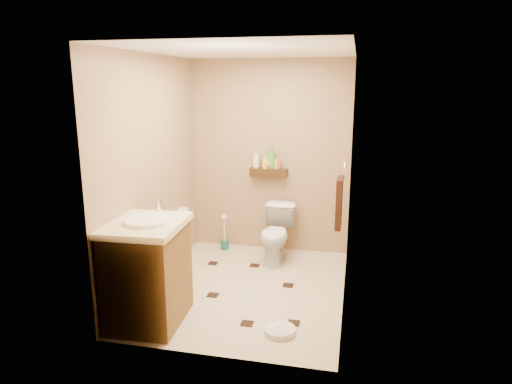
# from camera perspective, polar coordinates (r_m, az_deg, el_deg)

# --- Properties ---
(ground) EXTENTS (2.50, 2.50, 0.00)m
(ground) POSITION_cam_1_polar(r_m,az_deg,el_deg) (4.91, -1.14, -11.92)
(ground) COLOR beige
(ground) RESTS_ON ground
(wall_back) EXTENTS (2.00, 0.04, 2.40)m
(wall_back) POSITION_cam_1_polar(r_m,az_deg,el_deg) (5.73, 1.74, 4.37)
(wall_back) COLOR #A4815E
(wall_back) RESTS_ON ground
(wall_front) EXTENTS (2.00, 0.04, 2.40)m
(wall_front) POSITION_cam_1_polar(r_m,az_deg,el_deg) (3.36, -6.24, -2.25)
(wall_front) COLOR #A4815E
(wall_front) RESTS_ON ground
(wall_left) EXTENTS (0.04, 2.50, 2.40)m
(wall_left) POSITION_cam_1_polar(r_m,az_deg,el_deg) (4.86, -12.75, 2.39)
(wall_left) COLOR #A4815E
(wall_left) RESTS_ON ground
(wall_right) EXTENTS (0.04, 2.50, 2.40)m
(wall_right) POSITION_cam_1_polar(r_m,az_deg,el_deg) (4.41, 11.53, 1.33)
(wall_right) COLOR #A4815E
(wall_right) RESTS_ON ground
(ceiling) EXTENTS (2.00, 2.50, 0.02)m
(ceiling) POSITION_cam_1_polar(r_m,az_deg,el_deg) (4.45, -1.29, 17.25)
(ceiling) COLOR white
(ceiling) RESTS_ON wall_back
(wall_shelf) EXTENTS (0.46, 0.14, 0.10)m
(wall_shelf) POSITION_cam_1_polar(r_m,az_deg,el_deg) (5.69, 1.58, 2.45)
(wall_shelf) COLOR #3B2610
(wall_shelf) RESTS_ON wall_back
(floor_accents) EXTENTS (1.25, 1.43, 0.01)m
(floor_accents) POSITION_cam_1_polar(r_m,az_deg,el_deg) (4.87, -0.75, -12.12)
(floor_accents) COLOR black
(floor_accents) RESTS_ON ground
(toilet) EXTENTS (0.39, 0.66, 0.67)m
(toilet) POSITION_cam_1_polar(r_m,az_deg,el_deg) (5.51, 2.55, -5.30)
(toilet) COLOR white
(toilet) RESTS_ON ground
(vanity) EXTENTS (0.67, 0.80, 1.08)m
(vanity) POSITION_cam_1_polar(r_m,az_deg,el_deg) (4.22, -13.33, -9.57)
(vanity) COLOR brown
(vanity) RESTS_ON ground
(bathroom_scale) EXTENTS (0.31, 0.31, 0.06)m
(bathroom_scale) POSITION_cam_1_polar(r_m,az_deg,el_deg) (4.12, 2.98, -16.89)
(bathroom_scale) COLOR silver
(bathroom_scale) RESTS_ON ground
(toilet_brush) EXTENTS (0.11, 0.11, 0.47)m
(toilet_brush) POSITION_cam_1_polar(r_m,az_deg,el_deg) (5.94, -3.95, -5.63)
(toilet_brush) COLOR #175C58
(toilet_brush) RESTS_ON ground
(towel_ring) EXTENTS (0.12, 0.30, 0.76)m
(towel_ring) POSITION_cam_1_polar(r_m,az_deg,el_deg) (4.71, 10.40, -1.03)
(towel_ring) COLOR silver
(towel_ring) RESTS_ON wall_right
(toilet_paper) EXTENTS (0.12, 0.11, 0.12)m
(toilet_paper) POSITION_cam_1_polar(r_m,az_deg,el_deg) (5.56, -9.05, -2.43)
(toilet_paper) COLOR silver
(toilet_paper) RESTS_ON wall_left
(bottle_a) EXTENTS (0.11, 0.11, 0.23)m
(bottle_a) POSITION_cam_1_polar(r_m,az_deg,el_deg) (5.69, 0.02, 4.14)
(bottle_a) COLOR silver
(bottle_a) RESTS_ON wall_shelf
(bottle_b) EXTENTS (0.09, 0.08, 0.17)m
(bottle_b) POSITION_cam_1_polar(r_m,az_deg,el_deg) (5.67, 1.26, 3.81)
(bottle_b) COLOR yellow
(bottle_b) RESTS_ON wall_shelf
(bottle_c) EXTENTS (0.16, 0.16, 0.15)m
(bottle_c) POSITION_cam_1_polar(r_m,az_deg,el_deg) (5.66, 1.62, 3.67)
(bottle_c) COLOR #E7561B
(bottle_c) RESTS_ON wall_shelf
(bottle_d) EXTENTS (0.14, 0.14, 0.28)m
(bottle_d) POSITION_cam_1_polar(r_m,az_deg,el_deg) (5.65, 1.99, 4.32)
(bottle_d) COLOR green
(bottle_d) RESTS_ON wall_shelf
(bottle_e) EXTENTS (0.10, 0.10, 0.16)m
(bottle_e) POSITION_cam_1_polar(r_m,az_deg,el_deg) (5.65, 2.59, 3.69)
(bottle_e) COLOR #F58451
(bottle_e) RESTS_ON wall_shelf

